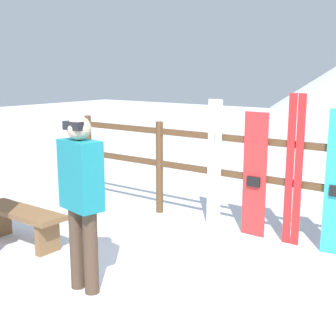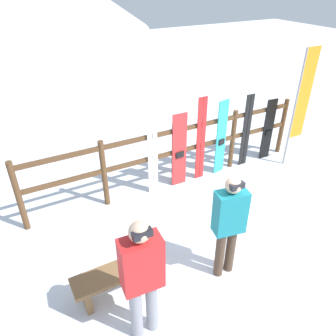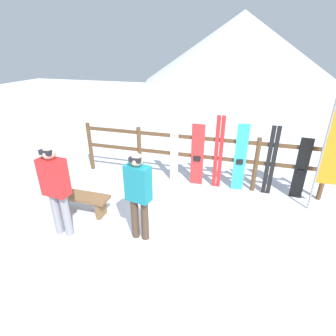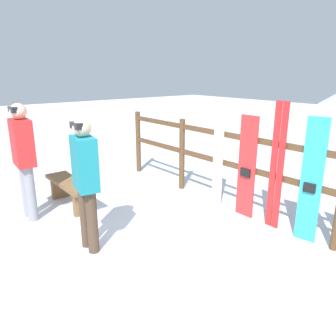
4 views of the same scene
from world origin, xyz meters
name	(u,v)px [view 4 (image 4 of 4)]	position (x,y,z in m)	size (l,w,h in m)	color
ground_plane	(123,260)	(0.00, 0.00, 0.00)	(40.00, 40.00, 0.00)	white
fence	(245,165)	(0.00, 2.15, 0.77)	(5.78, 0.10, 1.30)	brown
bench	(70,188)	(-1.93, 0.21, 0.31)	(1.21, 0.36, 0.42)	brown
person_red	(24,154)	(-1.86, -0.45, 0.98)	(0.46, 0.28, 1.70)	gray
person_teal	(85,176)	(-0.49, -0.16, 0.94)	(0.44, 0.30, 1.61)	#4C3828
ski_pair_white	(218,156)	(-0.49, 2.10, 0.82)	(0.20, 0.02, 1.64)	white
snowboard_red	(247,168)	(0.08, 2.10, 0.75)	(0.30, 0.06, 1.52)	red
ski_pair_red	(277,167)	(0.57, 2.10, 0.87)	(0.20, 0.02, 1.75)	red
snowboard_cyan	(311,182)	(1.06, 2.10, 0.80)	(0.26, 0.09, 1.60)	#2DBFCC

